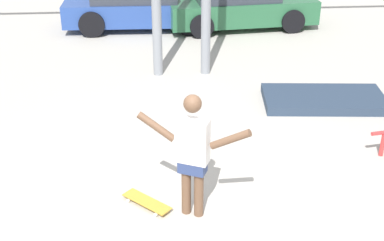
# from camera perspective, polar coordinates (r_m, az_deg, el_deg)

# --- Properties ---
(ground_plane) EXTENTS (36.00, 36.00, 0.00)m
(ground_plane) POSITION_cam_1_polar(r_m,az_deg,el_deg) (7.40, 1.01, -9.11)
(ground_plane) COLOR #B2ADA3
(skateboarder) EXTENTS (1.41, 0.69, 1.74)m
(skateboarder) POSITION_cam_1_polar(r_m,az_deg,el_deg) (6.73, 0.06, -3.25)
(skateboarder) COLOR brown
(skateboarder) RESTS_ON ground_plane
(skateboard) EXTENTS (0.69, 0.67, 0.08)m
(skateboard) POSITION_cam_1_polar(r_m,az_deg,el_deg) (7.40, -4.84, -8.64)
(skateboard) COLOR gold
(skateboard) RESTS_ON ground_plane
(manual_pad) EXTENTS (2.37, 1.34, 0.17)m
(manual_pad) POSITION_cam_1_polar(r_m,az_deg,el_deg) (10.50, 13.89, 2.22)
(manual_pad) COLOR #28384C
(manual_pad) RESTS_ON ground_plane
(parked_car_blue) EXTENTS (4.07, 1.89, 1.24)m
(parked_car_blue) POSITION_cam_1_polar(r_m,az_deg,el_deg) (14.67, -5.58, 12.22)
(parked_car_blue) COLOR #284793
(parked_car_blue) RESTS_ON ground_plane
(parked_car_green) EXTENTS (4.07, 2.26, 1.32)m
(parked_car_green) POSITION_cam_1_polar(r_m,az_deg,el_deg) (14.77, 4.92, 12.44)
(parked_car_green) COLOR #28603D
(parked_car_green) RESTS_ON ground_plane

